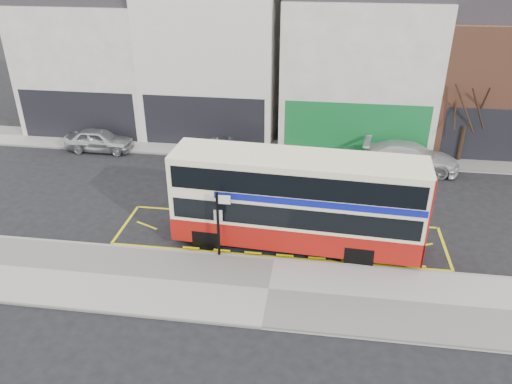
# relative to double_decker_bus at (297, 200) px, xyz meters

# --- Properties ---
(ground) EXTENTS (120.00, 120.00, 0.00)m
(ground) POSITION_rel_double_decker_bus_xyz_m (-0.76, -1.00, -2.12)
(ground) COLOR black
(ground) RESTS_ON ground
(pavement) EXTENTS (40.00, 4.00, 0.15)m
(pavement) POSITION_rel_double_decker_bus_xyz_m (-0.76, -3.30, -2.05)
(pavement) COLOR #9C9994
(pavement) RESTS_ON ground
(kerb) EXTENTS (40.00, 0.15, 0.15)m
(kerb) POSITION_rel_double_decker_bus_xyz_m (-0.76, -1.37, -2.05)
(kerb) COLOR gray
(kerb) RESTS_ON ground
(far_pavement) EXTENTS (50.00, 3.00, 0.15)m
(far_pavement) POSITION_rel_double_decker_bus_xyz_m (-0.76, 10.00, -2.05)
(far_pavement) COLOR #9C9994
(far_pavement) RESTS_ON ground
(road_markings) EXTENTS (14.00, 3.40, 0.01)m
(road_markings) POSITION_rel_double_decker_bus_xyz_m (-0.76, 0.60, -2.12)
(road_markings) COLOR yellow
(road_markings) RESTS_ON ground
(terrace_far_left) EXTENTS (8.00, 8.01, 10.80)m
(terrace_far_left) POSITION_rel_double_decker_bus_xyz_m (-14.26, 13.99, 2.70)
(terrace_far_left) COLOR white
(terrace_far_left) RESTS_ON ground
(terrace_left) EXTENTS (8.00, 8.01, 11.80)m
(terrace_left) POSITION_rel_double_decker_bus_xyz_m (-6.26, 13.99, 3.20)
(terrace_left) COLOR silver
(terrace_left) RESTS_ON ground
(terrace_green_shop) EXTENTS (9.00, 8.01, 11.30)m
(terrace_green_shop) POSITION_rel_double_decker_bus_xyz_m (2.74, 13.99, 2.95)
(terrace_green_shop) COLOR white
(terrace_green_shop) RESTS_ON ground
(terrace_right) EXTENTS (9.00, 8.01, 10.30)m
(terrace_right) POSITION_rel_double_decker_bus_xyz_m (11.74, 13.99, 2.45)
(terrace_right) COLOR brown
(terrace_right) RESTS_ON ground
(double_decker_bus) EXTENTS (10.22, 2.91, 4.04)m
(double_decker_bus) POSITION_rel_double_decker_bus_xyz_m (0.00, 0.00, 0.00)
(double_decker_bus) COLOR #FFF1C2
(double_decker_bus) RESTS_ON ground
(bus_stop_post) EXTENTS (0.71, 0.12, 2.84)m
(bus_stop_post) POSITION_rel_double_decker_bus_xyz_m (-2.94, -1.39, -0.26)
(bus_stop_post) COLOR black
(bus_stop_post) RESTS_ON pavement
(car_silver) EXTENTS (4.02, 1.62, 1.37)m
(car_silver) POSITION_rel_double_decker_bus_xyz_m (-12.42, 8.65, -1.44)
(car_silver) COLOR #B9B9BE
(car_silver) RESTS_ON ground
(car_grey) EXTENTS (4.87, 2.67, 1.52)m
(car_grey) POSITION_rel_double_decker_bus_xyz_m (-4.14, 7.42, -1.36)
(car_grey) COLOR #464A4F
(car_grey) RESTS_ON ground
(car_white) EXTENTS (5.44, 2.85, 1.50)m
(car_white) POSITION_rel_double_decker_bus_xyz_m (5.75, 8.49, -1.37)
(car_white) COLOR silver
(car_white) RESTS_ON ground
(street_tree_left) EXTENTS (2.51, 2.51, 5.42)m
(street_tree_left) POSITION_rel_double_decker_bus_xyz_m (-14.55, 11.21, 1.57)
(street_tree_left) COLOR #322116
(street_tree_left) RESTS_ON ground
(street_tree_right) EXTENTS (2.72, 2.72, 5.88)m
(street_tree_right) POSITION_rel_double_decker_bus_xyz_m (8.68, 9.93, 1.89)
(street_tree_right) COLOR #322116
(street_tree_right) RESTS_ON ground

